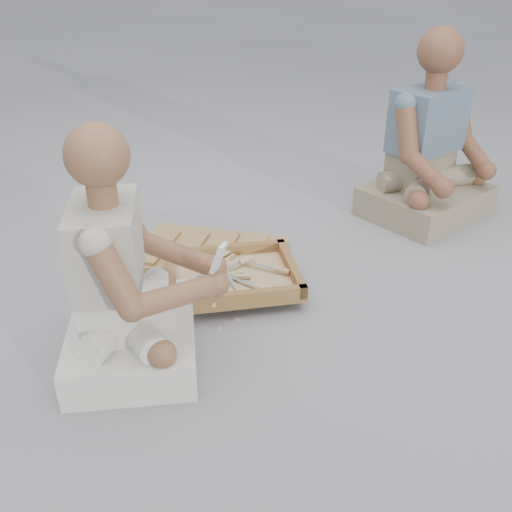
# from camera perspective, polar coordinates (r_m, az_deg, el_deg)

# --- Properties ---
(ground) EXTENTS (60.00, 60.00, 0.00)m
(ground) POSITION_cam_1_polar(r_m,az_deg,el_deg) (2.13, 0.09, -8.16)
(ground) COLOR gray
(ground) RESTS_ON ground
(carved_panel) EXTENTS (0.73, 0.55, 0.04)m
(carved_panel) POSITION_cam_1_polar(r_m,az_deg,el_deg) (2.64, -4.71, 0.17)
(carved_panel) COLOR olive
(carved_panel) RESTS_ON ground
(tool_tray) EXTENTS (0.62, 0.54, 0.07)m
(tool_tray) POSITION_cam_1_polar(r_m,az_deg,el_deg) (2.36, -2.34, -2.08)
(tool_tray) COLOR brown
(tool_tray) RESTS_ON carved_panel
(chisel_0) EXTENTS (0.16, 0.17, 0.02)m
(chisel_0) POSITION_cam_1_polar(r_m,az_deg,el_deg) (2.43, -1.41, -0.58)
(chisel_0) COLOR silver
(chisel_0) RESTS_ON tool_tray
(chisel_1) EXTENTS (0.12, 0.20, 0.02)m
(chisel_1) POSITION_cam_1_polar(r_m,az_deg,el_deg) (2.21, -4.67, -4.17)
(chisel_1) COLOR silver
(chisel_1) RESTS_ON tool_tray
(chisel_2) EXTENTS (0.12, 0.20, 0.02)m
(chisel_2) POSITION_cam_1_polar(r_m,az_deg,el_deg) (2.34, -4.21, -2.29)
(chisel_2) COLOR silver
(chisel_2) RESTS_ON tool_tray
(chisel_3) EXTENTS (0.20, 0.13, 0.02)m
(chisel_3) POSITION_cam_1_polar(r_m,az_deg,el_deg) (2.27, 0.11, -3.16)
(chisel_3) COLOR silver
(chisel_3) RESTS_ON tool_tray
(chisel_4) EXTENTS (0.13, 0.20, 0.02)m
(chisel_4) POSITION_cam_1_polar(r_m,az_deg,el_deg) (2.48, -3.01, -0.45)
(chisel_4) COLOR silver
(chisel_4) RESTS_ON tool_tray
(chisel_5) EXTENTS (0.11, 0.21, 0.02)m
(chisel_5) POSITION_cam_1_polar(r_m,az_deg,el_deg) (2.26, -1.85, -3.40)
(chisel_5) COLOR silver
(chisel_5) RESTS_ON tool_tray
(chisel_6) EXTENTS (0.21, 0.10, 0.02)m
(chisel_6) POSITION_cam_1_polar(r_m,az_deg,el_deg) (2.38, 2.10, -1.31)
(chisel_6) COLOR silver
(chisel_6) RESTS_ON tool_tray
(chisel_7) EXTENTS (0.15, 0.18, 0.02)m
(chisel_7) POSITION_cam_1_polar(r_m,az_deg,el_deg) (2.50, -3.28, 0.15)
(chisel_7) COLOR silver
(chisel_7) RESTS_ON tool_tray
(chisel_8) EXTENTS (0.22, 0.02, 0.02)m
(chisel_8) POSITION_cam_1_polar(r_m,az_deg,el_deg) (2.35, -1.97, -2.06)
(chisel_8) COLOR silver
(chisel_8) RESTS_ON tool_tray
(chisel_9) EXTENTS (0.20, 0.12, 0.02)m
(chisel_9) POSITION_cam_1_polar(r_m,az_deg,el_deg) (2.37, -2.62, -1.90)
(chisel_9) COLOR silver
(chisel_9) RESTS_ON tool_tray
(wood_chip_0) EXTENTS (0.02, 0.02, 0.00)m
(wood_chip_0) POSITION_cam_1_polar(r_m,az_deg,el_deg) (2.34, -7.91, -4.65)
(wood_chip_0) COLOR tan
(wood_chip_0) RESTS_ON ground
(wood_chip_1) EXTENTS (0.02, 0.02, 0.00)m
(wood_chip_1) POSITION_cam_1_polar(r_m,az_deg,el_deg) (2.66, -8.43, -0.26)
(wood_chip_1) COLOR tan
(wood_chip_1) RESTS_ON ground
(wood_chip_2) EXTENTS (0.02, 0.02, 0.00)m
(wood_chip_2) POSITION_cam_1_polar(r_m,az_deg,el_deg) (2.66, -0.23, 0.10)
(wood_chip_2) COLOR tan
(wood_chip_2) RESTS_ON ground
(wood_chip_3) EXTENTS (0.02, 0.02, 0.00)m
(wood_chip_3) POSITION_cam_1_polar(r_m,az_deg,el_deg) (2.64, -5.84, -0.29)
(wood_chip_3) COLOR tan
(wood_chip_3) RESTS_ON ground
(wood_chip_4) EXTENTS (0.02, 0.02, 0.00)m
(wood_chip_4) POSITION_cam_1_polar(r_m,az_deg,el_deg) (2.59, -2.40, -0.86)
(wood_chip_4) COLOR tan
(wood_chip_4) RESTS_ON ground
(wood_chip_5) EXTENTS (0.02, 0.02, 0.00)m
(wood_chip_5) POSITION_cam_1_polar(r_m,az_deg,el_deg) (2.68, 2.52, 0.24)
(wood_chip_5) COLOR tan
(wood_chip_5) RESTS_ON ground
(wood_chip_6) EXTENTS (0.02, 0.02, 0.00)m
(wood_chip_6) POSITION_cam_1_polar(r_m,az_deg,el_deg) (2.50, 3.81, -2.09)
(wood_chip_6) COLOR tan
(wood_chip_6) RESTS_ON ground
(wood_chip_7) EXTENTS (0.02, 0.02, 0.00)m
(wood_chip_7) POSITION_cam_1_polar(r_m,az_deg,el_deg) (2.50, -0.44, -1.99)
(wood_chip_7) COLOR tan
(wood_chip_7) RESTS_ON ground
(wood_chip_8) EXTENTS (0.02, 0.02, 0.00)m
(wood_chip_8) POSITION_cam_1_polar(r_m,az_deg,el_deg) (2.18, -3.69, -7.17)
(wood_chip_8) COLOR tan
(wood_chip_8) RESTS_ON ground
(wood_chip_9) EXTENTS (0.02, 0.02, 0.00)m
(wood_chip_9) POSITION_cam_1_polar(r_m,az_deg,el_deg) (2.33, -6.01, -4.59)
(wood_chip_9) COLOR tan
(wood_chip_9) RESTS_ON ground
(wood_chip_10) EXTENTS (0.02, 0.02, 0.00)m
(wood_chip_10) POSITION_cam_1_polar(r_m,az_deg,el_deg) (2.32, -0.68, -4.69)
(wood_chip_10) COLOR tan
(wood_chip_10) RESTS_ON ground
(wood_chip_11) EXTENTS (0.02, 0.02, 0.00)m
(wood_chip_11) POSITION_cam_1_polar(r_m,az_deg,el_deg) (2.43, -10.59, -3.47)
(wood_chip_11) COLOR tan
(wood_chip_11) RESTS_ON ground
(wood_chip_12) EXTENTS (0.02, 0.02, 0.00)m
(wood_chip_12) POSITION_cam_1_polar(r_m,az_deg,el_deg) (2.63, -4.64, -0.37)
(wood_chip_12) COLOR tan
(wood_chip_12) RESTS_ON ground
(wood_chip_13) EXTENTS (0.02, 0.02, 0.00)m
(wood_chip_13) POSITION_cam_1_polar(r_m,az_deg,el_deg) (2.22, -1.94, -6.38)
(wood_chip_13) COLOR tan
(wood_chip_13) RESTS_ON ground
(wood_chip_14) EXTENTS (0.02, 0.02, 0.00)m
(wood_chip_14) POSITION_cam_1_polar(r_m,az_deg,el_deg) (2.35, -8.70, -4.54)
(wood_chip_14) COLOR tan
(wood_chip_14) RESTS_ON ground
(craftsman) EXTENTS (0.60, 0.61, 0.83)m
(craftsman) POSITION_cam_1_polar(r_m,az_deg,el_deg) (1.94, -12.94, -2.99)
(craftsman) COLOR silver
(craftsman) RESTS_ON ground
(companion) EXTENTS (0.77, 0.77, 0.95)m
(companion) POSITION_cam_1_polar(r_m,az_deg,el_deg) (3.11, 16.94, 9.42)
(companion) COLOR gray
(companion) RESTS_ON ground
(mobile_phone) EXTENTS (0.06, 0.06, 0.11)m
(mobile_phone) POSITION_cam_1_polar(r_m,az_deg,el_deg) (1.82, -3.77, -0.19)
(mobile_phone) COLOR silver
(mobile_phone) RESTS_ON craftsman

